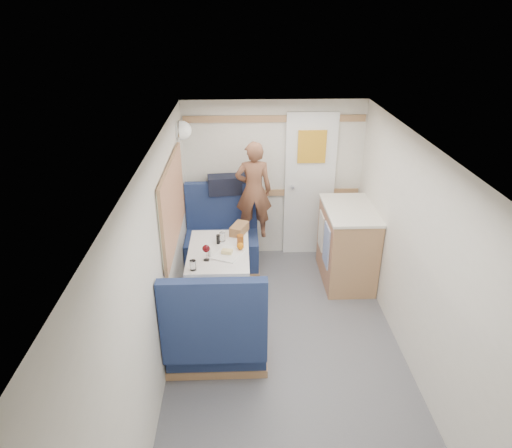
{
  "coord_description": "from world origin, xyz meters",
  "views": [
    {
      "loc": [
        -0.42,
        -3.09,
        3.0
      ],
      "look_at": [
        -0.27,
        0.9,
        1.06
      ],
      "focal_mm": 32.0,
      "sensor_mm": 36.0,
      "label": 1
    }
  ],
  "objects_px": {
    "orange_fruit": "(240,246)",
    "tray": "(228,254)",
    "dome_light": "(182,130)",
    "bench_near": "(217,338)",
    "galley_counter": "(347,244)",
    "salt_grinder": "(210,252)",
    "person": "(254,190)",
    "bench_far": "(222,246)",
    "duffel_bag": "(227,184)",
    "wine_glass": "(206,249)",
    "bread_loaf": "(239,229)",
    "tumbler_left": "(193,265)",
    "beer_glass": "(240,240)",
    "cheese_block": "(227,252)",
    "tumbler_right": "(222,237)",
    "dinette_table": "(219,263)",
    "pepper_grinder": "(218,239)"
  },
  "relations": [
    {
      "from": "orange_fruit",
      "to": "tray",
      "type": "bearing_deg",
      "value": -147.82
    },
    {
      "from": "dome_light",
      "to": "tray",
      "type": "xyz_separation_m",
      "value": [
        0.49,
        -0.95,
        -1.02
      ]
    },
    {
      "from": "bench_near",
      "to": "galley_counter",
      "type": "relative_size",
      "value": 1.14
    },
    {
      "from": "salt_grinder",
      "to": "orange_fruit",
      "type": "bearing_deg",
      "value": 16.57
    },
    {
      "from": "person",
      "to": "tray",
      "type": "xyz_separation_m",
      "value": [
        -0.28,
        -0.94,
        -0.31
      ]
    },
    {
      "from": "person",
      "to": "tray",
      "type": "relative_size",
      "value": 3.77
    },
    {
      "from": "bench_far",
      "to": "dome_light",
      "type": "bearing_deg",
      "value": -177.88
    },
    {
      "from": "galley_counter",
      "to": "duffel_bag",
      "type": "xyz_separation_m",
      "value": [
        -1.4,
        0.57,
        0.54
      ]
    },
    {
      "from": "wine_glass",
      "to": "galley_counter",
      "type": "bearing_deg",
      "value": 25.41
    },
    {
      "from": "galley_counter",
      "to": "bread_loaf",
      "type": "bearing_deg",
      "value": -172.05
    },
    {
      "from": "tumbler_left",
      "to": "beer_glass",
      "type": "xyz_separation_m",
      "value": [
        0.45,
        0.49,
        0.01
      ]
    },
    {
      "from": "duffel_bag",
      "to": "beer_glass",
      "type": "height_order",
      "value": "duffel_bag"
    },
    {
      "from": "tray",
      "to": "bread_loaf",
      "type": "xyz_separation_m",
      "value": [
        0.11,
        0.47,
        0.04
      ]
    },
    {
      "from": "bench_near",
      "to": "person",
      "type": "distance_m",
      "value": 1.9
    },
    {
      "from": "dome_light",
      "to": "tumbler_left",
      "type": "xyz_separation_m",
      "value": [
        0.16,
        -1.23,
        -0.98
      ]
    },
    {
      "from": "cheese_block",
      "to": "tumbler_right",
      "type": "height_order",
      "value": "tumbler_right"
    },
    {
      "from": "galley_counter",
      "to": "dinette_table",
      "type": "bearing_deg",
      "value": -159.46
    },
    {
      "from": "duffel_bag",
      "to": "pepper_grinder",
      "type": "height_order",
      "value": "duffel_bag"
    },
    {
      "from": "beer_glass",
      "to": "bread_loaf",
      "type": "bearing_deg",
      "value": 92.03
    },
    {
      "from": "salt_grinder",
      "to": "duffel_bag",
      "type": "bearing_deg",
      "value": 82.86
    },
    {
      "from": "bench_far",
      "to": "person",
      "type": "xyz_separation_m",
      "value": [
        0.39,
        -0.02,
        0.74
      ]
    },
    {
      "from": "bench_far",
      "to": "pepper_grinder",
      "type": "distance_m",
      "value": 0.86
    },
    {
      "from": "person",
      "to": "bread_loaf",
      "type": "distance_m",
      "value": 0.57
    },
    {
      "from": "beer_glass",
      "to": "salt_grinder",
      "type": "distance_m",
      "value": 0.38
    },
    {
      "from": "galley_counter",
      "to": "cheese_block",
      "type": "xyz_separation_m",
      "value": [
        -1.38,
        -0.65,
        0.29
      ]
    },
    {
      "from": "orange_fruit",
      "to": "tumbler_right",
      "type": "relative_size",
      "value": 0.71
    },
    {
      "from": "pepper_grinder",
      "to": "dome_light",
      "type": "bearing_deg",
      "value": 118.46
    },
    {
      "from": "galley_counter",
      "to": "pepper_grinder",
      "type": "relative_size",
      "value": 9.08
    },
    {
      "from": "dome_light",
      "to": "duffel_bag",
      "type": "height_order",
      "value": "dome_light"
    },
    {
      "from": "dinette_table",
      "to": "bench_near",
      "type": "distance_m",
      "value": 0.9
    },
    {
      "from": "bench_near",
      "to": "salt_grinder",
      "type": "bearing_deg",
      "value": 96.29
    },
    {
      "from": "bench_far",
      "to": "bread_loaf",
      "type": "height_order",
      "value": "bench_far"
    },
    {
      "from": "tumbler_left",
      "to": "orange_fruit",
      "type": "bearing_deg",
      "value": 38.28
    },
    {
      "from": "person",
      "to": "bread_loaf",
      "type": "bearing_deg",
      "value": 68.97
    },
    {
      "from": "tray",
      "to": "tumbler_left",
      "type": "distance_m",
      "value": 0.43
    },
    {
      "from": "orange_fruit",
      "to": "salt_grinder",
      "type": "bearing_deg",
      "value": -163.43
    },
    {
      "from": "dinette_table",
      "to": "galley_counter",
      "type": "xyz_separation_m",
      "value": [
        1.47,
        0.55,
        -0.1
      ]
    },
    {
      "from": "pepper_grinder",
      "to": "tumbler_left",
      "type": "bearing_deg",
      "value": -112.83
    },
    {
      "from": "beer_glass",
      "to": "wine_glass",
      "type": "bearing_deg",
      "value": -137.12
    },
    {
      "from": "tumbler_right",
      "to": "beer_glass",
      "type": "height_order",
      "value": "beer_glass"
    },
    {
      "from": "cheese_block",
      "to": "beer_glass",
      "type": "distance_m",
      "value": 0.25
    },
    {
      "from": "bench_far",
      "to": "orange_fruit",
      "type": "height_order",
      "value": "bench_far"
    },
    {
      "from": "wine_glass",
      "to": "dome_light",
      "type": "bearing_deg",
      "value": 105.06
    },
    {
      "from": "cheese_block",
      "to": "bread_loaf",
      "type": "distance_m",
      "value": 0.49
    },
    {
      "from": "bench_far",
      "to": "pepper_grinder",
      "type": "xyz_separation_m",
      "value": [
        -0.01,
        -0.72,
        0.47
      ]
    },
    {
      "from": "beer_glass",
      "to": "person",
      "type": "bearing_deg",
      "value": 77.44
    },
    {
      "from": "dome_light",
      "to": "bench_far",
      "type": "bearing_deg",
      "value": 2.12
    },
    {
      "from": "bench_near",
      "to": "beer_glass",
      "type": "distance_m",
      "value": 1.11
    },
    {
      "from": "bench_far",
      "to": "dome_light",
      "type": "distance_m",
      "value": 1.5
    },
    {
      "from": "bench_far",
      "to": "pepper_grinder",
      "type": "height_order",
      "value": "bench_far"
    }
  ]
}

